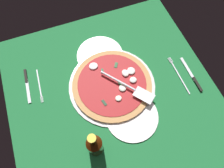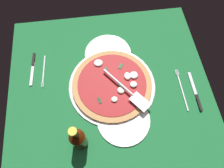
# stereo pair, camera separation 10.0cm
# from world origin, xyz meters

# --- Properties ---
(ground_plane) EXTENTS (0.97, 0.97, 0.01)m
(ground_plane) POSITION_xyz_m (0.00, 0.00, -0.00)
(ground_plane) COLOR #1B6130
(checker_pattern) EXTENTS (0.97, 0.97, 0.00)m
(checker_pattern) POSITION_xyz_m (0.00, -0.00, 0.00)
(checker_pattern) COLOR silver
(checker_pattern) RESTS_ON ground_plane
(pizza_pan) EXTENTS (0.42, 0.42, 0.01)m
(pizza_pan) POSITION_xyz_m (-0.03, 0.01, 0.01)
(pizza_pan) COLOR silver
(pizza_pan) RESTS_ON ground_plane
(dinner_plate_left) EXTENTS (0.24, 0.24, 0.01)m
(dinner_plate_left) POSITION_xyz_m (-0.21, 0.02, 0.01)
(dinner_plate_left) COLOR white
(dinner_plate_left) RESTS_ON ground_plane
(dinner_plate_right) EXTENTS (0.24, 0.24, 0.01)m
(dinner_plate_right) POSITION_xyz_m (0.15, 0.04, 0.01)
(dinner_plate_right) COLOR white
(dinner_plate_right) RESTS_ON ground_plane
(pizza) EXTENTS (0.38, 0.38, 0.03)m
(pizza) POSITION_xyz_m (-0.03, 0.01, 0.02)
(pizza) COLOR tan
(pizza) RESTS_ON pizza_pan
(pizza_server) EXTENTS (0.24, 0.20, 0.01)m
(pizza_server) POSITION_xyz_m (0.02, 0.08, 0.04)
(pizza_server) COLOR silver
(pizza_server) RESTS_ON pizza
(place_setting_near) EXTENTS (0.20, 0.14, 0.01)m
(place_setting_near) POSITION_xyz_m (-0.17, -0.35, 0.00)
(place_setting_near) COLOR white
(place_setting_near) RESTS_ON ground_plane
(place_setting_far) EXTENTS (0.23, 0.13, 0.01)m
(place_setting_far) POSITION_xyz_m (0.05, 0.37, 0.00)
(place_setting_far) COLOR white
(place_setting_far) RESTS_ON ground_plane
(beer_bottle) EXTENTS (0.06, 0.06, 0.22)m
(beer_bottle) POSITION_xyz_m (0.22, -0.16, 0.09)
(beer_bottle) COLOR #3D1806
(beer_bottle) RESTS_ON ground_plane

